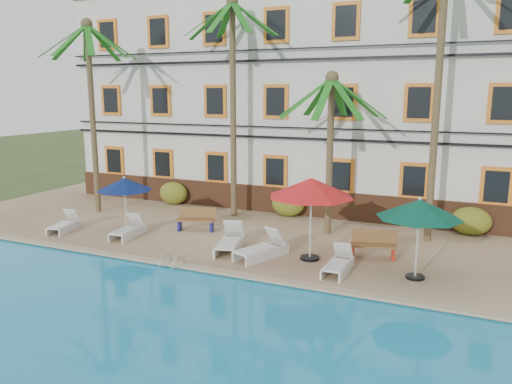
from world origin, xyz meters
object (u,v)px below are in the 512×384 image
at_px(lounger_d, 262,249).
at_px(lounger_a, 65,224).
at_px(umbrella_blue, 124,185).
at_px(umbrella_green, 419,209).
at_px(umbrella_red, 311,188).
at_px(palm_c, 330,129).
at_px(palm_d, 440,61).
at_px(palm_b, 233,81).
at_px(bench_left, 196,219).
at_px(lounger_b, 128,230).
at_px(bench_right, 373,244).
at_px(pool_ladder, 172,266).
at_px(lounger_e, 338,264).
at_px(lounger_c, 230,242).
at_px(palm_a, 91,92).

bearing_deg(lounger_d, lounger_a, -179.14).
distance_m(umbrella_blue, umbrella_green, 11.12).
xyz_separation_m(umbrella_red, lounger_d, (-1.51, -0.46, -2.09)).
distance_m(palm_c, palm_d, 4.41).
distance_m(palm_b, umbrella_red, 7.40).
height_order(palm_d, bench_left, palm_d).
bearing_deg(palm_d, lounger_b, -159.18).
bearing_deg(lounger_a, bench_right, 7.69).
height_order(palm_b, pool_ladder, palm_b).
xyz_separation_m(palm_c, palm_d, (3.65, 0.52, 2.40)).
distance_m(lounger_a, lounger_b, 2.85).
relative_size(umbrella_blue, bench_right, 1.40).
bearing_deg(umbrella_blue, palm_c, 20.96).
xyz_separation_m(umbrella_red, umbrella_green, (3.37, -0.39, -0.29)).
xyz_separation_m(umbrella_green, lounger_e, (-2.22, -0.38, -1.83)).
distance_m(umbrella_red, bench_left, 5.78).
bearing_deg(lounger_d, palm_c, 71.92).
height_order(lounger_d, bench_left, lounger_d).
relative_size(umbrella_red, lounger_c, 1.31).
distance_m(umbrella_red, pool_ladder, 5.08).
height_order(umbrella_blue, lounger_e, umbrella_blue).
relative_size(lounger_d, lounger_e, 1.21).
bearing_deg(umbrella_blue, lounger_a, -156.67).
relative_size(palm_d, lounger_a, 5.92).
distance_m(palm_b, lounger_b, 7.56).
bearing_deg(lounger_e, lounger_a, 179.06).
height_order(bench_right, pool_ladder, bench_right).
height_order(lounger_c, bench_left, lounger_c).
height_order(palm_d, lounger_e, palm_d).
height_order(umbrella_red, pool_ladder, umbrella_red).
distance_m(palm_a, umbrella_red, 11.71).
bearing_deg(pool_ladder, umbrella_blue, 144.81).
height_order(palm_c, umbrella_blue, palm_c).
bearing_deg(lounger_b, palm_d, 20.82).
relative_size(lounger_b, lounger_e, 1.05).
xyz_separation_m(umbrella_blue, lounger_c, (4.90, -0.60, -1.55)).
relative_size(palm_a, pool_ladder, 11.48).
distance_m(palm_d, lounger_a, 15.31).
bearing_deg(bench_left, lounger_e, -20.04).
bearing_deg(bench_left, pool_ladder, -70.09).
bearing_deg(lounger_d, umbrella_red, 16.90).
height_order(palm_d, lounger_d, palm_d).
bearing_deg(lounger_b, lounger_a, -173.11).
distance_m(lounger_e, pool_ladder, 5.22).
relative_size(lounger_a, lounger_d, 0.83).
distance_m(umbrella_blue, lounger_a, 2.93).
bearing_deg(lounger_c, palm_d, 32.69).
distance_m(umbrella_green, lounger_b, 10.68).
height_order(umbrella_blue, umbrella_green, umbrella_green).
bearing_deg(lounger_a, umbrella_green, 0.86).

